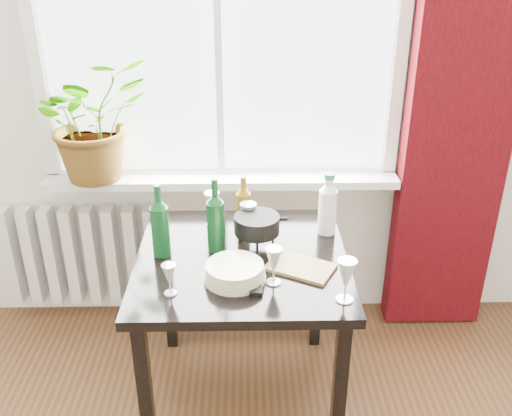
{
  "coord_description": "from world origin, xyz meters",
  "views": [
    {
      "loc": [
        0.12,
        -0.44,
        1.93
      ],
      "look_at": [
        0.16,
        1.55,
        0.96
      ],
      "focal_mm": 40.0,
      "sensor_mm": 36.0,
      "label": 1
    }
  ],
  "objects_px": {
    "potted_plant": "(92,119)",
    "wineglass_back_left": "(212,209)",
    "radiator": "(83,255)",
    "wineglass_front_right": "(274,266)",
    "wine_bottle_right": "(216,215)",
    "cleaning_bottle": "(328,203)",
    "bottle_amber": "(244,203)",
    "cutting_board": "(301,267)",
    "wineglass_front_left": "(170,279)",
    "wine_bottle_left": "(160,220)",
    "table": "(242,276)",
    "wineglass_back_center": "(248,221)",
    "fondue_pot": "(257,232)",
    "tv_remote": "(256,283)",
    "plate_stack": "(235,272)",
    "wineglass_far_right": "(346,280)"
  },
  "relations": [
    {
      "from": "potted_plant",
      "to": "wineglass_back_left",
      "type": "relative_size",
      "value": 3.59
    },
    {
      "from": "radiator",
      "to": "wineglass_front_right",
      "type": "distance_m",
      "value": 1.34
    },
    {
      "from": "wine_bottle_right",
      "to": "wineglass_front_right",
      "type": "xyz_separation_m",
      "value": [
        0.22,
        -0.26,
        -0.08
      ]
    },
    {
      "from": "potted_plant",
      "to": "cleaning_bottle",
      "type": "relative_size",
      "value": 2.08
    },
    {
      "from": "bottle_amber",
      "to": "wineglass_front_right",
      "type": "relative_size",
      "value": 1.68
    },
    {
      "from": "cutting_board",
      "to": "wineglass_front_right",
      "type": "bearing_deg",
      "value": -138.77
    },
    {
      "from": "wineglass_front_left",
      "to": "cutting_board",
      "type": "distance_m",
      "value": 0.52
    },
    {
      "from": "bottle_amber",
      "to": "cleaning_bottle",
      "type": "bearing_deg",
      "value": -5.0
    },
    {
      "from": "wine_bottle_left",
      "to": "wine_bottle_right",
      "type": "relative_size",
      "value": 0.98
    },
    {
      "from": "wine_bottle_right",
      "to": "wineglass_front_right",
      "type": "distance_m",
      "value": 0.35
    },
    {
      "from": "cleaning_bottle",
      "to": "wine_bottle_left",
      "type": "bearing_deg",
      "value": -165.67
    },
    {
      "from": "radiator",
      "to": "wineglass_front_left",
      "type": "bearing_deg",
      "value": -56.3
    },
    {
      "from": "table",
      "to": "wineglass_back_center",
      "type": "height_order",
      "value": "wineglass_back_center"
    },
    {
      "from": "bottle_amber",
      "to": "cutting_board",
      "type": "relative_size",
      "value": 1.02
    },
    {
      "from": "cleaning_bottle",
      "to": "fondue_pot",
      "type": "bearing_deg",
      "value": -157.42
    },
    {
      "from": "bottle_amber",
      "to": "cutting_board",
      "type": "bearing_deg",
      "value": -56.01
    },
    {
      "from": "table",
      "to": "potted_plant",
      "type": "distance_m",
      "value": 1.04
    },
    {
      "from": "wine_bottle_left",
      "to": "tv_remote",
      "type": "height_order",
      "value": "wine_bottle_left"
    },
    {
      "from": "bottle_amber",
      "to": "wineglass_back_left",
      "type": "xyz_separation_m",
      "value": [
        -0.14,
        0.05,
        -0.05
      ]
    },
    {
      "from": "wineglass_back_left",
      "to": "plate_stack",
      "type": "xyz_separation_m",
      "value": [
        0.1,
        -0.44,
        -0.05
      ]
    },
    {
      "from": "table",
      "to": "wineglass_back_left",
      "type": "height_order",
      "value": "wineglass_back_left"
    },
    {
      "from": "wine_bottle_left",
      "to": "cleaning_bottle",
      "type": "relative_size",
      "value": 1.12
    },
    {
      "from": "bottle_amber",
      "to": "wineglass_far_right",
      "type": "distance_m",
      "value": 0.65
    },
    {
      "from": "wineglass_front_left",
      "to": "potted_plant",
      "type": "bearing_deg",
      "value": 117.17
    },
    {
      "from": "wine_bottle_right",
      "to": "wineglass_front_right",
      "type": "height_order",
      "value": "wine_bottle_right"
    },
    {
      "from": "wineglass_far_right",
      "to": "plate_stack",
      "type": "bearing_deg",
      "value": 160.18
    },
    {
      "from": "wineglass_back_left",
      "to": "plate_stack",
      "type": "distance_m",
      "value": 0.46
    },
    {
      "from": "wineglass_front_right",
      "to": "cutting_board",
      "type": "distance_m",
      "value": 0.16
    },
    {
      "from": "bottle_amber",
      "to": "wineglass_back_center",
      "type": "height_order",
      "value": "bottle_amber"
    },
    {
      "from": "wine_bottle_left",
      "to": "wineglass_front_right",
      "type": "bearing_deg",
      "value": -26.2
    },
    {
      "from": "potted_plant",
      "to": "wineglass_far_right",
      "type": "xyz_separation_m",
      "value": [
        1.06,
        -0.9,
        -0.31
      ]
    },
    {
      "from": "radiator",
      "to": "cleaning_bottle",
      "type": "bearing_deg",
      "value": -19.38
    },
    {
      "from": "wineglass_front_right",
      "to": "radiator",
      "type": "bearing_deg",
      "value": 139.67
    },
    {
      "from": "cutting_board",
      "to": "bottle_amber",
      "type": "bearing_deg",
      "value": 123.99
    },
    {
      "from": "radiator",
      "to": "cutting_board",
      "type": "distance_m",
      "value": 1.35
    },
    {
      "from": "wine_bottle_left",
      "to": "cutting_board",
      "type": "relative_size",
      "value": 1.25
    },
    {
      "from": "wineglass_far_right",
      "to": "cleaning_bottle",
      "type": "bearing_deg",
      "value": 89.9
    },
    {
      "from": "potted_plant",
      "to": "plate_stack",
      "type": "relative_size",
      "value": 2.45
    },
    {
      "from": "plate_stack",
      "to": "radiator",
      "type": "bearing_deg",
      "value": 135.97
    },
    {
      "from": "table",
      "to": "wine_bottle_right",
      "type": "xyz_separation_m",
      "value": [
        -0.1,
        0.06,
        0.25
      ]
    },
    {
      "from": "wineglass_far_right",
      "to": "fondue_pot",
      "type": "distance_m",
      "value": 0.49
    },
    {
      "from": "table",
      "to": "tv_remote",
      "type": "xyz_separation_m",
      "value": [
        0.05,
        -0.2,
        0.1
      ]
    },
    {
      "from": "bottle_amber",
      "to": "wine_bottle_left",
      "type": "bearing_deg",
      "value": -147.86
    },
    {
      "from": "wineglass_front_left",
      "to": "tv_remote",
      "type": "relative_size",
      "value": 0.78
    },
    {
      "from": "wine_bottle_right",
      "to": "plate_stack",
      "type": "distance_m",
      "value": 0.27
    },
    {
      "from": "table",
      "to": "plate_stack",
      "type": "bearing_deg",
      "value": -98.91
    },
    {
      "from": "radiator",
      "to": "wine_bottle_right",
      "type": "height_order",
      "value": "wine_bottle_right"
    },
    {
      "from": "potted_plant",
      "to": "fondue_pot",
      "type": "relative_size",
      "value": 2.7
    },
    {
      "from": "wine_bottle_left",
      "to": "cutting_board",
      "type": "xyz_separation_m",
      "value": [
        0.55,
        -0.12,
        -0.15
      ]
    },
    {
      "from": "plate_stack",
      "to": "fondue_pot",
      "type": "bearing_deg",
      "value": 69.9
    }
  ]
}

